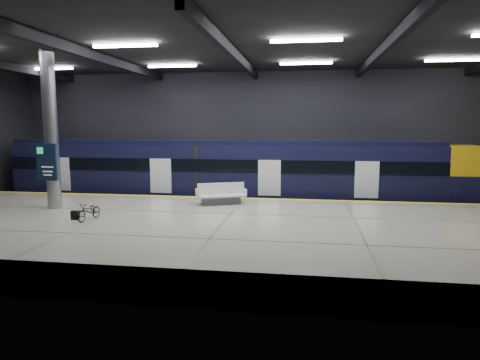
# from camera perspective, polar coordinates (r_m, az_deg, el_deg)

# --- Properties ---
(ground) EXTENTS (30.00, 30.00, 0.00)m
(ground) POSITION_cam_1_polar(r_m,az_deg,el_deg) (19.23, -0.72, -7.09)
(ground) COLOR black
(ground) RESTS_ON ground
(room_shell) EXTENTS (30.10, 16.10, 8.05)m
(room_shell) POSITION_cam_1_polar(r_m,az_deg,el_deg) (18.64, -0.75, 10.19)
(room_shell) COLOR black
(room_shell) RESTS_ON ground
(platform) EXTENTS (30.00, 11.00, 1.10)m
(platform) POSITION_cam_1_polar(r_m,az_deg,el_deg) (16.71, -2.14, -7.39)
(platform) COLOR beige
(platform) RESTS_ON ground
(safety_strip) EXTENTS (30.00, 0.40, 0.01)m
(safety_strip) POSITION_cam_1_polar(r_m,az_deg,el_deg) (21.65, 0.47, -2.45)
(safety_strip) COLOR gold
(safety_strip) RESTS_ON platform
(rails) EXTENTS (30.00, 1.52, 0.16)m
(rails) POSITION_cam_1_polar(r_m,az_deg,el_deg) (24.52, 1.39, -3.71)
(rails) COLOR gray
(rails) RESTS_ON ground
(train) EXTENTS (29.40, 2.84, 3.79)m
(train) POSITION_cam_1_polar(r_m,az_deg,el_deg) (24.21, 1.38, 0.89)
(train) COLOR black
(train) RESTS_ON ground
(bench) EXTENTS (2.47, 1.76, 1.01)m
(bench) POSITION_cam_1_polar(r_m,az_deg,el_deg) (20.09, -2.56, -2.22)
(bench) COLOR #595B60
(bench) RESTS_ON platform
(bicycle) EXTENTS (0.67, 1.43, 0.72)m
(bicycle) POSITION_cam_1_polar(r_m,az_deg,el_deg) (17.77, -19.46, -3.91)
(bicycle) COLOR #99999E
(bicycle) RESTS_ON platform
(pannier_bag) EXTENTS (0.31, 0.20, 0.35)m
(pannier_bag) POSITION_cam_1_polar(r_m,az_deg,el_deg) (18.09, -21.12, -4.39)
(pannier_bag) COLOR black
(pannier_bag) RESTS_ON platform
(info_column) EXTENTS (0.90, 0.78, 6.90)m
(info_column) POSITION_cam_1_polar(r_m,az_deg,el_deg) (20.56, -23.95, 5.79)
(info_column) COLOR #9EA0A5
(info_column) RESTS_ON platform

